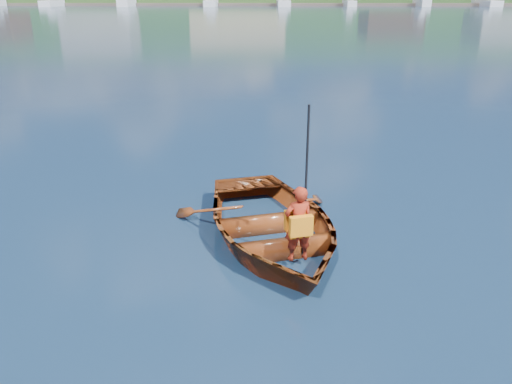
{
  "coord_description": "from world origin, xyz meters",
  "views": [
    {
      "loc": [
        -0.3,
        -7.33,
        3.79
      ],
      "look_at": [
        -0.25,
        0.02,
        0.84
      ],
      "focal_mm": 35.0,
      "sensor_mm": 36.0,
      "label": 1
    }
  ],
  "objects_px": {
    "rowboat": "(271,224)",
    "child_paddler": "(298,223)",
    "marina_yachts": "(236,1)",
    "dock": "(261,5)"
  },
  "relations": [
    {
      "from": "rowboat",
      "to": "child_paddler",
      "type": "distance_m",
      "value": 1.0
    },
    {
      "from": "child_paddler",
      "to": "marina_yachts",
      "type": "height_order",
      "value": "marina_yachts"
    },
    {
      "from": "rowboat",
      "to": "dock",
      "type": "relative_size",
      "value": 0.03
    },
    {
      "from": "rowboat",
      "to": "child_paddler",
      "type": "height_order",
      "value": "child_paddler"
    },
    {
      "from": "child_paddler",
      "to": "rowboat",
      "type": "bearing_deg",
      "value": 113.73
    },
    {
      "from": "rowboat",
      "to": "child_paddler",
      "type": "relative_size",
      "value": 2.03
    },
    {
      "from": "dock",
      "to": "marina_yachts",
      "type": "relative_size",
      "value": 1.12
    },
    {
      "from": "rowboat",
      "to": "dock",
      "type": "xyz_separation_m",
      "value": [
        2.24,
        147.98,
        0.13
      ]
    },
    {
      "from": "marina_yachts",
      "to": "rowboat",
      "type": "bearing_deg",
      "value": -88.03
    },
    {
      "from": "rowboat",
      "to": "marina_yachts",
      "type": "height_order",
      "value": "marina_yachts"
    }
  ]
}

